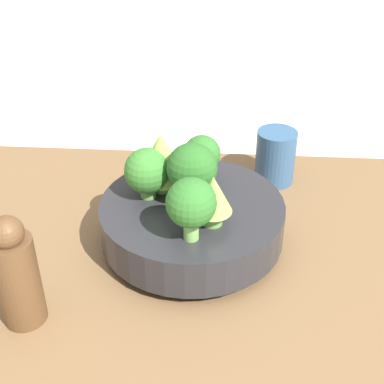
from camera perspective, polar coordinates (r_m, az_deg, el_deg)
The scene contains 11 objects.
ground_plane at distance 0.81m, azimuth 2.06°, elevation -8.62°, with size 6.00×6.00×0.00m, color beige.
table at distance 0.80m, azimuth 2.09°, elevation -7.72°, with size 0.91×0.62×0.03m.
bowl at distance 0.79m, azimuth 0.00°, elevation -3.08°, with size 0.27×0.27×0.07m.
broccoli_floret_back at distance 0.80m, azimuth 1.06°, elevation 3.92°, with size 0.06×0.06×0.08m.
broccoli_floret_front at distance 0.67m, azimuth -0.09°, elevation -1.28°, with size 0.07×0.07×0.09m.
romanesco_piece_far at distance 0.77m, azimuth -3.35°, elevation 3.73°, with size 0.07×0.07×0.09m.
romanesco_piece_near at distance 0.71m, azimuth 2.57°, elevation -0.46°, with size 0.05×0.05×0.07m.
broccoli_floret_left at distance 0.77m, azimuth -4.80°, elevation 2.19°, with size 0.07×0.07×0.08m.
broccoli_floret_center at distance 0.74m, azimuth 0.00°, elevation 2.41°, with size 0.07×0.07×0.10m.
cup at distance 0.95m, azimuth 8.88°, elevation 3.74°, with size 0.07×0.07×0.10m.
pepper_mill at distance 0.68m, azimuth -18.22°, elevation -8.30°, with size 0.05×0.05×0.16m.
Camera 1 is at (0.01, -0.61, 0.54)m, focal length 50.00 mm.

